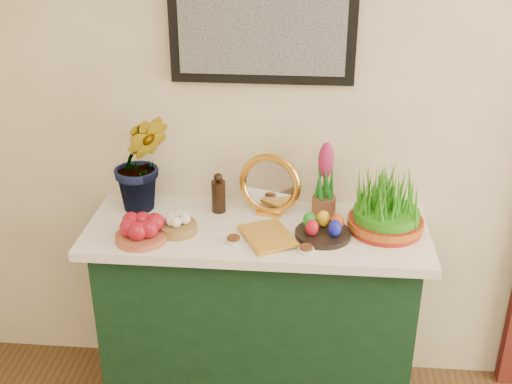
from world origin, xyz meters
TOP-DOWN VIEW (x-y plane):
  - sideboard at (-0.34, 2.00)m, footprint 1.30×0.45m
  - tablecloth at (-0.34, 2.00)m, footprint 1.40×0.55m
  - hyacinth_green at (-0.84, 2.12)m, footprint 0.34×0.30m
  - apple_bowl at (-0.79, 1.85)m, footprint 0.22×0.22m
  - garlic_basket at (-0.66, 1.93)m, footprint 0.15×0.15m
  - vinegar_cruet at (-0.52, 2.13)m, footprint 0.06×0.06m
  - mirror at (-0.30, 2.13)m, footprint 0.28×0.11m
  - book at (-0.37, 1.86)m, footprint 0.24×0.28m
  - spice_dish_left at (-0.42, 1.86)m, footprint 0.06×0.06m
  - spice_dish_right at (-0.14, 1.82)m, footprint 0.06×0.06m
  - egg_plate at (-0.07, 1.95)m, footprint 0.26×0.26m
  - hyacinth_pink at (-0.07, 2.13)m, footprint 0.10×0.10m
  - wheatgrass_sabzeh at (0.18, 2.02)m, footprint 0.31×0.31m

SIDE VIEW (x-z plane):
  - sideboard at x=-0.34m, z-range 0.00..0.85m
  - tablecloth at x=-0.34m, z-range 0.85..0.89m
  - spice_dish_left at x=-0.42m, z-range 0.89..0.91m
  - spice_dish_right at x=-0.14m, z-range 0.89..0.91m
  - book at x=-0.37m, z-range 0.89..0.92m
  - egg_plate at x=-0.07m, z-range 0.88..0.97m
  - garlic_basket at x=-0.66m, z-range 0.88..0.97m
  - apple_bowl at x=-0.79m, z-range 0.88..0.98m
  - vinegar_cruet at x=-0.52m, z-range 0.88..1.06m
  - wheatgrass_sabzeh at x=0.18m, z-range 0.87..1.12m
  - mirror at x=-0.30m, z-range 0.88..1.16m
  - hyacinth_pink at x=-0.07m, z-range 0.87..1.20m
  - hyacinth_green at x=-0.84m, z-range 0.89..1.46m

